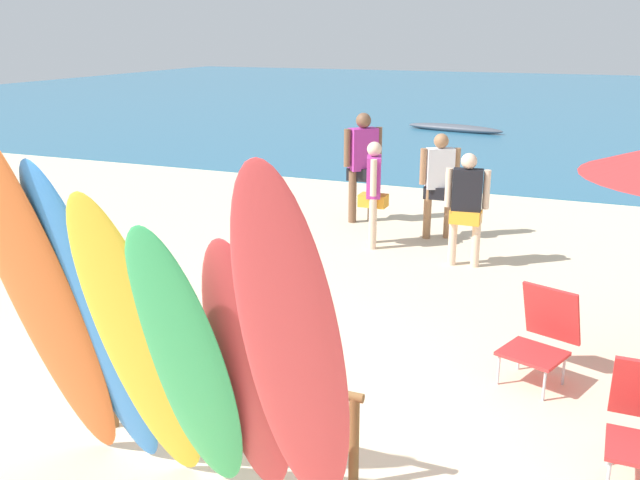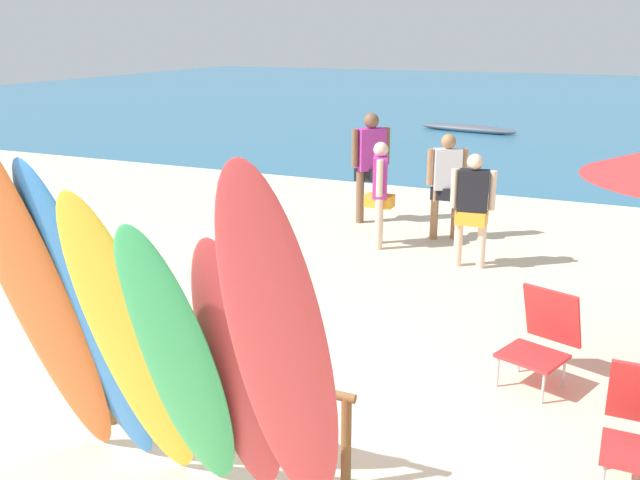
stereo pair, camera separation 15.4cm
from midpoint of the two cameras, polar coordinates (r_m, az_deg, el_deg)
name	(u,v)px [view 1 (the left image)]	position (r m, az deg, el deg)	size (l,w,h in m)	color
ground	(505,154)	(18.20, 14.64, 6.84)	(60.00, 60.00, 0.00)	beige
ocean_water	(555,100)	(33.30, 18.52, 10.82)	(60.00, 40.00, 0.02)	teal
surfboard_rack	(223,389)	(5.11, -8.83, -11.95)	(2.10, 0.07, 0.71)	brown
surfboard_orange_0	(43,300)	(4.78, -22.57, -4.56)	(0.56, 0.08, 2.79)	orange
surfboard_blue_1	(97,328)	(4.70, -18.67, -6.81)	(0.53, 0.08, 2.41)	#337AD1
surfboard_yellow_2	(142,352)	(4.41, -15.31, -8.85)	(0.54, 0.06, 2.35)	yellow
surfboard_green_3	(190,371)	(4.30, -11.62, -10.46)	(0.53, 0.07, 2.17)	#38B266
surfboard_red_4	(249,378)	(4.29, -6.86, -11.09)	(0.47, 0.07, 2.01)	#D13D42
surfboard_red_5	(296,364)	(3.84, -3.16, -10.10)	(0.56, 0.07, 2.63)	#D13D42
beachgoer_photographing	(467,202)	(9.12, 11.40, 3.06)	(0.56, 0.24, 1.49)	beige
beachgoer_strolling	(439,179)	(10.31, 9.30, 4.96)	(0.53, 0.36, 1.55)	#9E704C
beachgoer_by_water	(363,160)	(11.11, 3.12, 6.56)	(0.49, 0.50, 1.74)	brown
beachgoer_midbeach	(374,187)	(9.83, 3.95, 4.35)	(0.39, 0.55, 1.50)	beige
beach_chair_blue	(543,333)	(6.42, 17.06, -7.26)	(0.69, 0.77, 0.84)	#B7B7BC
distant_boat	(454,128)	(21.86, 10.72, 8.96)	(3.09, 1.08, 0.24)	#4C515B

